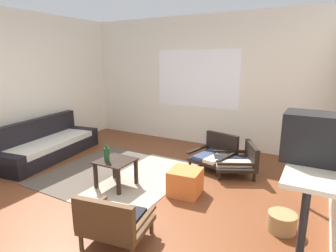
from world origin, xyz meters
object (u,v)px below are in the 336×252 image
object	(u,v)px
armchair_striped_foreground	(113,221)
glass_bottle	(107,154)
clay_vase	(315,136)
wicker_basket	(282,222)
coffee_table	(116,166)
armchair_corner	(238,160)
armchair_by_window	(215,153)
crt_television	(314,137)
couch	(47,146)
console_shelf	(311,167)
ottoman_orange	(185,182)

from	to	relation	value
armchair_striped_foreground	glass_bottle	world-z (taller)	glass_bottle
clay_vase	wicker_basket	xyz separation A→B (m)	(-0.21, -0.23, -0.93)
coffee_table	armchair_corner	bearing A→B (deg)	42.34
armchair_by_window	glass_bottle	xyz separation A→B (m)	(-1.06, -1.53, 0.27)
armchair_corner	crt_television	bearing A→B (deg)	-55.22
coffee_table	crt_television	xyz separation A→B (m)	(2.46, -0.20, 0.83)
couch	armchair_corner	size ratio (longest dim) A/B	2.58
coffee_table	glass_bottle	distance (m)	0.23
clay_vase	glass_bottle	xyz separation A→B (m)	(-2.54, -0.35, -0.53)
coffee_table	armchair_striped_foreground	world-z (taller)	armchair_striped_foreground
clay_vase	wicker_basket	world-z (taller)	clay_vase
crt_television	glass_bottle	xyz separation A→B (m)	(-2.54, 0.10, -0.63)
armchair_by_window	armchair_striped_foreground	bearing A→B (deg)	-93.56
coffee_table	console_shelf	bearing A→B (deg)	-1.02
armchair_by_window	wicker_basket	size ratio (longest dim) A/B	2.52
wicker_basket	crt_television	bearing A→B (deg)	-47.63
couch	ottoman_orange	bearing A→B (deg)	-1.17
glass_bottle	coffee_table	bearing A→B (deg)	51.58
armchair_corner	console_shelf	xyz separation A→B (m)	(1.04, -1.34, 0.57)
ottoman_orange	armchair_by_window	bearing A→B (deg)	89.45
armchair_corner	glass_bottle	size ratio (longest dim) A/B	3.28
glass_bottle	wicker_basket	size ratio (longest dim) A/B	0.85
couch	armchair_corner	distance (m)	3.52
couch	armchair_corner	bearing A→B (deg)	15.82
couch	console_shelf	distance (m)	4.48
crt_television	clay_vase	xyz separation A→B (m)	(0.00, 0.46, -0.10)
armchair_corner	clay_vase	xyz separation A→B (m)	(1.04, -1.04, 0.80)
coffee_table	console_shelf	distance (m)	2.52
coffee_table	wicker_basket	distance (m)	2.27
armchair_striped_foreground	crt_television	size ratio (longest dim) A/B	1.38
clay_vase	glass_bottle	bearing A→B (deg)	-172.07
armchair_striped_foreground	clay_vase	xyz separation A→B (m)	(1.63, 1.31, 0.77)
coffee_table	armchair_corner	world-z (taller)	armchair_corner
couch	clay_vase	distance (m)	4.50
armchair_by_window	armchair_corner	distance (m)	0.46
glass_bottle	wicker_basket	xyz separation A→B (m)	(2.33, 0.13, -0.41)
ottoman_orange	glass_bottle	size ratio (longest dim) A/B	1.59
armchair_corner	clay_vase	world-z (taller)	clay_vase
armchair_striped_foreground	console_shelf	distance (m)	1.99
armchair_striped_foreground	console_shelf	world-z (taller)	console_shelf
crt_television	clay_vase	world-z (taller)	crt_television
armchair_by_window	glass_bottle	distance (m)	1.89
armchair_by_window	coffee_table	bearing A→B (deg)	-124.49
console_shelf	clay_vase	bearing A→B (deg)	90.00
crt_television	wicker_basket	size ratio (longest dim) A/B	1.73
armchair_corner	wicker_basket	xyz separation A→B (m)	(0.83, -1.27, -0.14)
wicker_basket	armchair_striped_foreground	bearing A→B (deg)	-142.91
couch	armchair_corner	world-z (taller)	couch
armchair_by_window	glass_bottle	bearing A→B (deg)	-124.75
couch	armchair_striped_foreground	distance (m)	3.12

